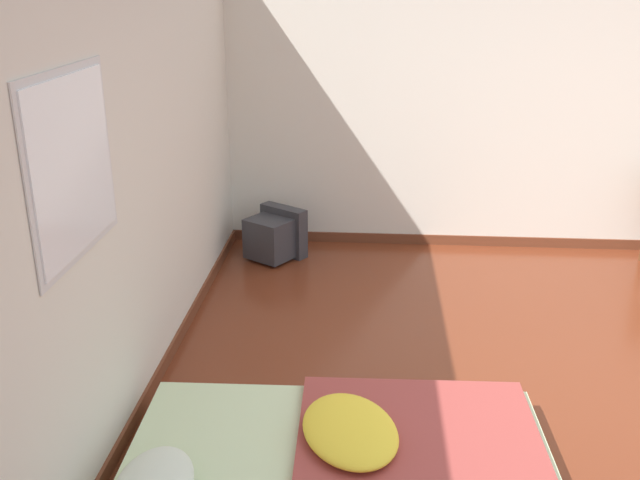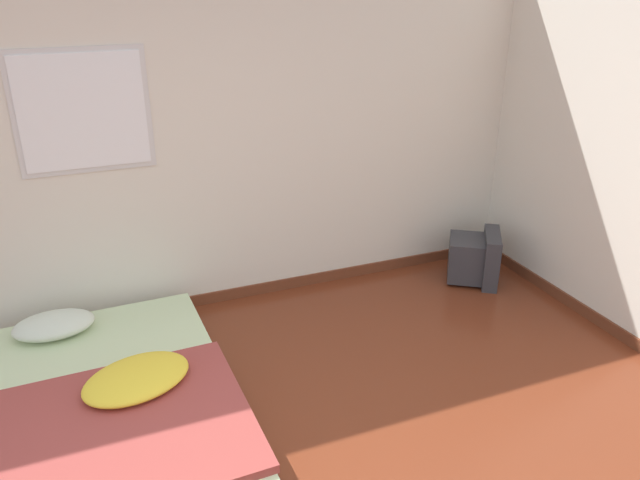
# 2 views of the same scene
# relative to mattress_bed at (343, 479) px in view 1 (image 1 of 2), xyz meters

# --- Properties ---
(ground_plane) EXTENTS (20.00, 20.00, 0.00)m
(ground_plane) POSITION_rel_mattress_bed_xyz_m (0.58, -1.48, -0.12)
(ground_plane) COLOR maroon
(wall_back) EXTENTS (8.16, 0.08, 2.60)m
(wall_back) POSITION_rel_mattress_bed_xyz_m (0.58, 1.20, 1.17)
(wall_back) COLOR silver
(wall_back) RESTS_ON ground_plane
(wall_right) EXTENTS (0.08, 7.72, 2.60)m
(wall_right) POSITION_rel_mattress_bed_xyz_m (3.49, -1.48, 1.16)
(wall_right) COLOR silver
(wall_right) RESTS_ON ground_plane
(mattress_bed) EXTENTS (1.45, 2.07, 0.33)m
(mattress_bed) POSITION_rel_mattress_bed_xyz_m (0.00, 0.00, 0.00)
(mattress_bed) COLOR beige
(mattress_bed) RESTS_ON ground_plane
(crt_tv) EXTENTS (0.56, 0.56, 0.43)m
(crt_tv) POSITION_rel_mattress_bed_xyz_m (3.02, 0.72, 0.09)
(crt_tv) COLOR #333338
(crt_tv) RESTS_ON ground_plane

